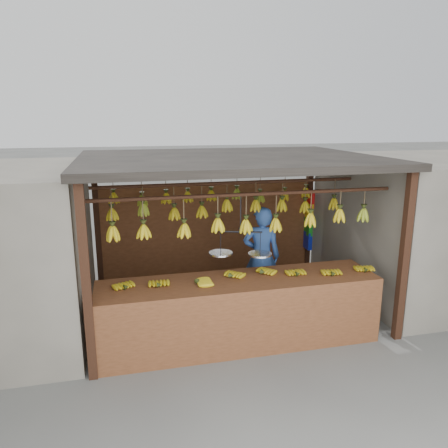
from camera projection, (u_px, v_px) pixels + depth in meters
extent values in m
plane|color=#5B5B57|center=(228.00, 307.00, 6.96)|extent=(80.00, 80.00, 0.00)
cube|color=black|center=(86.00, 285.00, 4.81)|extent=(0.10, 0.10, 2.30)
cube|color=black|center=(404.00, 258.00, 5.73)|extent=(0.10, 0.10, 2.30)
cube|color=black|center=(97.00, 223.00, 7.64)|extent=(0.10, 0.10, 2.30)
cube|color=black|center=(309.00, 211.00, 8.56)|extent=(0.10, 0.10, 2.30)
cube|color=black|center=(229.00, 159.00, 6.40)|extent=(4.30, 3.30, 0.10)
cylinder|color=black|center=(248.00, 194.00, 5.54)|extent=(4.00, 0.05, 0.05)
cylinder|color=black|center=(229.00, 183.00, 6.48)|extent=(4.00, 0.05, 0.05)
cylinder|color=black|center=(214.00, 175.00, 7.42)|extent=(4.00, 0.05, 0.05)
cube|color=brown|center=(209.00, 230.00, 8.16)|extent=(4.00, 0.06, 1.80)
cube|color=slate|center=(431.00, 225.00, 7.51)|extent=(3.00, 3.00, 2.30)
cube|color=brown|center=(239.00, 282.00, 5.69)|extent=(3.67, 0.82, 0.08)
cube|color=brown|center=(248.00, 325.00, 5.40)|extent=(3.67, 0.04, 0.90)
cube|color=black|center=(103.00, 343.00, 5.06)|extent=(0.07, 0.07, 0.82)
cube|color=black|center=(371.00, 312.00, 5.85)|extent=(0.07, 0.07, 0.82)
cube|color=black|center=(105.00, 316.00, 5.73)|extent=(0.07, 0.07, 0.82)
cube|color=black|center=(344.00, 292.00, 6.53)|extent=(0.07, 0.07, 0.82)
ellipsoid|color=gold|center=(126.00, 288.00, 5.32)|extent=(0.26, 0.29, 0.06)
ellipsoid|color=gold|center=(159.00, 286.00, 5.38)|extent=(0.19, 0.25, 0.06)
ellipsoid|color=gold|center=(198.00, 283.00, 5.48)|extent=(0.24, 0.18, 0.06)
ellipsoid|color=gold|center=(232.00, 276.00, 5.69)|extent=(0.29, 0.30, 0.06)
ellipsoid|color=gold|center=(263.00, 273.00, 5.83)|extent=(0.30, 0.29, 0.06)
ellipsoid|color=gold|center=(298.00, 275.00, 5.76)|extent=(0.19, 0.25, 0.06)
ellipsoid|color=gold|center=(333.00, 274.00, 5.77)|extent=(0.21, 0.26, 0.06)
ellipsoid|color=gold|center=(366.00, 271.00, 5.91)|extent=(0.22, 0.27, 0.06)
ellipsoid|color=gold|center=(113.00, 234.00, 5.23)|extent=(0.16, 0.16, 0.28)
ellipsoid|color=gold|center=(144.00, 232.00, 5.35)|extent=(0.16, 0.16, 0.28)
ellipsoid|color=gold|center=(184.00, 231.00, 5.49)|extent=(0.16, 0.16, 0.28)
ellipsoid|color=gold|center=(218.00, 225.00, 5.50)|extent=(0.16, 0.16, 0.28)
ellipsoid|color=gold|center=(246.00, 226.00, 5.62)|extent=(0.16, 0.16, 0.28)
ellipsoid|color=gold|center=(276.00, 225.00, 5.75)|extent=(0.16, 0.16, 0.28)
ellipsoid|color=gold|center=(310.00, 220.00, 5.83)|extent=(0.16, 0.16, 0.28)
ellipsoid|color=gold|center=(339.00, 216.00, 5.88)|extent=(0.16, 0.16, 0.28)
ellipsoid|color=#92A523|center=(363.00, 215.00, 6.01)|extent=(0.16, 0.16, 0.28)
ellipsoid|color=gold|center=(112.00, 215.00, 6.22)|extent=(0.16, 0.16, 0.28)
ellipsoid|color=#92A523|center=(143.00, 210.00, 6.22)|extent=(0.16, 0.16, 0.28)
ellipsoid|color=gold|center=(174.00, 214.00, 6.38)|extent=(0.16, 0.16, 0.28)
ellipsoid|color=gold|center=(202.00, 212.00, 6.50)|extent=(0.16, 0.16, 0.28)
ellipsoid|color=gold|center=(227.00, 206.00, 6.55)|extent=(0.16, 0.16, 0.28)
ellipsoid|color=gold|center=(256.00, 206.00, 6.63)|extent=(0.16, 0.16, 0.28)
ellipsoid|color=gold|center=(282.00, 206.00, 6.78)|extent=(0.16, 0.16, 0.28)
ellipsoid|color=gold|center=(305.00, 207.00, 6.90)|extent=(0.16, 0.16, 0.28)
ellipsoid|color=gold|center=(334.00, 204.00, 6.94)|extent=(0.16, 0.16, 0.28)
ellipsoid|color=gold|center=(114.00, 198.00, 7.12)|extent=(0.16, 0.16, 0.28)
ellipsoid|color=#92A523|center=(142.00, 201.00, 7.26)|extent=(0.16, 0.16, 0.28)
ellipsoid|color=gold|center=(166.00, 198.00, 7.34)|extent=(0.16, 0.16, 0.28)
ellipsoid|color=gold|center=(188.00, 197.00, 7.38)|extent=(0.16, 0.16, 0.28)
ellipsoid|color=gold|center=(211.00, 195.00, 7.54)|extent=(0.16, 0.16, 0.28)
ellipsoid|color=#92A523|center=(237.00, 194.00, 7.64)|extent=(0.16, 0.16, 0.28)
ellipsoid|color=#92A523|center=(260.00, 197.00, 7.68)|extent=(0.16, 0.16, 0.28)
ellipsoid|color=gold|center=(285.00, 196.00, 7.81)|extent=(0.16, 0.16, 0.28)
ellipsoid|color=gold|center=(306.00, 193.00, 7.87)|extent=(0.16, 0.16, 0.28)
cylinder|color=black|center=(241.00, 213.00, 5.57)|extent=(0.02, 0.02, 0.49)
cylinder|color=black|center=(240.00, 232.00, 5.63)|extent=(0.54, 0.19, 0.02)
cylinder|color=silver|center=(221.00, 254.00, 5.72)|extent=(0.30, 0.30, 0.02)
cylinder|color=silver|center=(260.00, 254.00, 5.69)|extent=(0.30, 0.30, 0.02)
imported|color=#3359A5|center=(261.00, 256.00, 6.91)|extent=(0.67, 0.53, 1.61)
cube|color=red|center=(310.00, 199.00, 8.33)|extent=(0.08, 0.26, 0.34)
cube|color=yellow|center=(309.00, 212.00, 8.39)|extent=(0.08, 0.26, 0.34)
cube|color=#199926|center=(308.00, 226.00, 8.46)|extent=(0.08, 0.26, 0.34)
cube|color=#1426BF|center=(308.00, 240.00, 8.53)|extent=(0.08, 0.26, 0.34)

